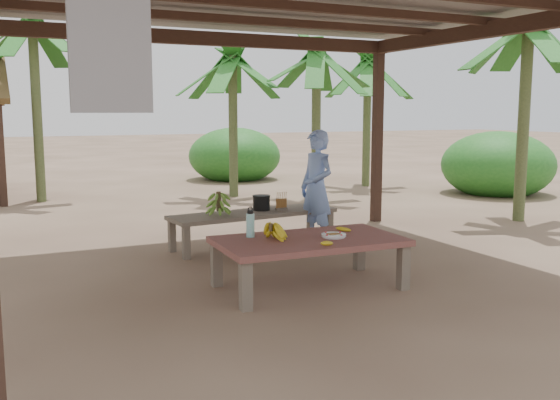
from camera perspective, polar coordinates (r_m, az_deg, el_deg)
name	(u,v)px	position (r m, az deg, el deg)	size (l,w,h in m)	color
ground	(278,274)	(6.73, -0.21, -6.80)	(80.00, 80.00, 0.00)	brown
pavilion	(277,6)	(6.57, -0.28, 17.28)	(6.60, 5.60, 2.95)	black
work_table	(309,245)	(6.13, 2.69, -4.11)	(1.83, 1.06, 0.50)	brown
bench	(254,216)	(8.03, -2.41, -1.48)	(2.25, 0.81, 0.45)	brown
ripe_banana_bunch	(271,231)	(6.01, -0.85, -2.86)	(0.29, 0.25, 0.18)	yellow
plate	(334,235)	(6.18, 4.92, -3.25)	(0.25, 0.25, 0.04)	white
loose_banana_front	(327,243)	(5.79, 4.31, -3.97)	(0.04, 0.16, 0.04)	yellow
loose_banana_side	(343,229)	(6.49, 5.82, -2.67)	(0.04, 0.16, 0.04)	yellow
water_flask	(250,224)	(6.16, -2.73, -2.23)	(0.08, 0.08, 0.31)	#3DBFBA
green_banana_stalk	(219,203)	(7.78, -5.63, -0.25)	(0.27, 0.27, 0.31)	#598C2D
cooking_pot	(261,203)	(8.14, -1.71, -0.28)	(0.22, 0.22, 0.19)	black
skewer_rack	(281,201)	(8.15, 0.12, -0.08)	(0.18, 0.08, 0.24)	#A57F47
woman	(317,188)	(8.08, 3.37, 1.12)	(0.55, 0.36, 1.50)	#7695DF
banana_plant_ne	(317,66)	(12.41, 3.37, 12.15)	(1.80, 1.80, 3.09)	#596638
banana_plant_n	(233,70)	(12.72, -4.36, 11.76)	(1.80, 1.80, 3.03)	#596638
banana_plant_nw	(33,34)	(12.85, -21.68, 13.90)	(1.80, 1.80, 3.65)	#596638
banana_plant_e	(528,41)	(10.58, 21.74, 13.37)	(1.80, 1.80, 3.30)	#596638
banana_plant_far	(368,74)	(14.63, 8.02, 11.34)	(1.80, 1.80, 3.06)	#596638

